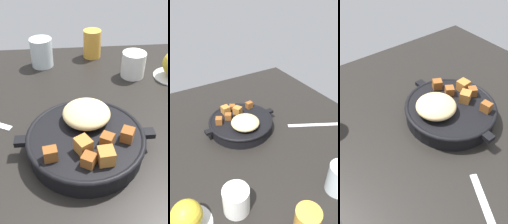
% 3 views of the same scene
% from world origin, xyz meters
% --- Properties ---
extents(ground_plane, '(0.93, 0.97, 0.02)m').
position_xyz_m(ground_plane, '(0.00, 0.00, -0.01)').
color(ground_plane, black).
extents(cast_iron_skillet, '(0.30, 0.25, 0.08)m').
position_xyz_m(cast_iron_skillet, '(0.02, -0.04, 0.03)').
color(cast_iron_skillet, black).
rests_on(cast_iron_skillet, ground_plane).
extents(white_creamer_pitcher, '(0.07, 0.07, 0.08)m').
position_xyz_m(white_creamer_pitcher, '(0.20, 0.26, 0.04)').
color(white_creamer_pitcher, white).
rests_on(white_creamer_pitcher, ground_plane).
extents(water_glass_tall, '(0.07, 0.07, 0.09)m').
position_xyz_m(water_glass_tall, '(-0.09, 0.35, 0.05)').
color(water_glass_tall, silver).
rests_on(water_glass_tall, ground_plane).
extents(juice_glass_amber, '(0.06, 0.06, 0.10)m').
position_xyz_m(juice_glass_amber, '(0.09, 0.40, 0.05)').
color(juice_glass_amber, gold).
rests_on(juice_glass_amber, ground_plane).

